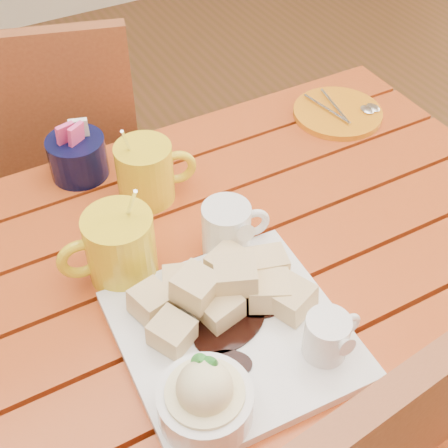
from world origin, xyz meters
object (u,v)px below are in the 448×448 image
coffee_mug_left (118,247)px  orange_saucer (338,113)px  coffee_mug_right (147,172)px  chair_far (44,178)px  table (206,331)px  dessert_plate (229,339)px

coffee_mug_left → orange_saucer: bearing=25.0°
coffee_mug_right → chair_far: chair_far is taller
table → coffee_mug_left: coffee_mug_left is taller
orange_saucer → chair_far: bearing=144.7°
coffee_mug_right → chair_far: (-0.10, 0.42, -0.28)m
orange_saucer → dessert_plate: bearing=-140.5°
dessert_plate → orange_saucer: dessert_plate is taller
coffee_mug_right → orange_saucer: (0.43, 0.04, -0.05)m
table → dessert_plate: size_ratio=3.90×
coffee_mug_left → orange_saucer: 0.57m
dessert_plate → coffee_mug_left: (-0.07, 0.20, 0.02)m
chair_far → coffee_mug_left: bearing=106.8°
table → orange_saucer: orange_saucer is taller
coffee_mug_left → table: bearing=-34.8°
dessert_plate → coffee_mug_left: coffee_mug_left is taller
dessert_plate → coffee_mug_left: 0.21m
orange_saucer → table: bearing=-148.8°
table → chair_far: chair_far is taller
coffee_mug_right → orange_saucer: 0.43m
dessert_plate → orange_saucer: bearing=39.5°
coffee_mug_right → chair_far: size_ratio=0.17×
dessert_plate → coffee_mug_left: bearing=109.3°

